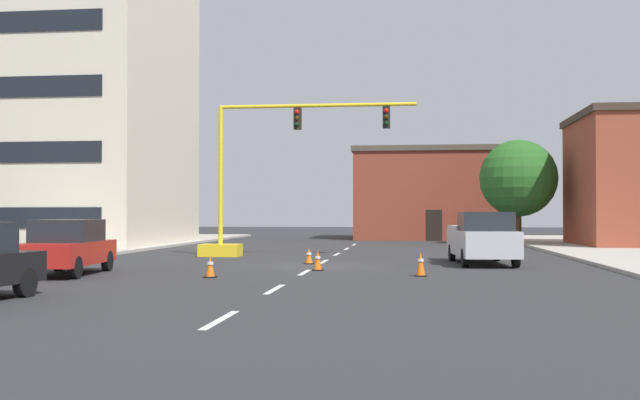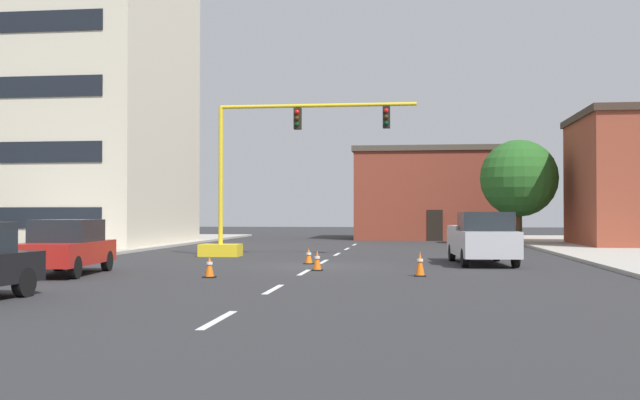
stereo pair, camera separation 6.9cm
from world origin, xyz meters
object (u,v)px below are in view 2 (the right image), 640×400
at_px(tree_right_far, 519,178).
at_px(sedan_red_near_left, 66,247).
at_px(traffic_cone_roadside_b, 420,264).
at_px(traffic_cone_roadside_a, 309,256).
at_px(traffic_signal_gantry, 248,206).
at_px(pickup_truck_silver, 482,239).
at_px(traffic_cone_roadside_c, 209,267).
at_px(traffic_cone_roadside_d, 317,261).

distance_m(tree_right_far, sedan_red_near_left, 30.54).
height_order(sedan_red_near_left, traffic_cone_roadside_b, sedan_red_near_left).
bearing_deg(traffic_cone_roadside_a, sedan_red_near_left, -139.85).
bearing_deg(traffic_cone_roadside_b, traffic_signal_gantry, 127.57).
relative_size(tree_right_far, traffic_cone_roadside_b, 8.33).
bearing_deg(pickup_truck_silver, traffic_cone_roadside_a, -173.88).
relative_size(traffic_signal_gantry, traffic_cone_roadside_c, 14.32).
xyz_separation_m(sedan_red_near_left, traffic_cone_roadside_c, (4.79, -0.54, -0.56)).
distance_m(traffic_cone_roadside_a, traffic_cone_roadside_b, 6.63).
bearing_deg(traffic_cone_roadside_a, traffic_signal_gantry, 126.14).
bearing_deg(traffic_cone_roadside_a, traffic_cone_roadside_d, -77.28).
bearing_deg(pickup_truck_silver, sedan_red_near_left, -154.12).
bearing_deg(traffic_cone_roadside_b, traffic_cone_roadside_d, 150.87).
bearing_deg(pickup_truck_silver, traffic_cone_roadside_b, -112.33).
xyz_separation_m(tree_right_far, traffic_cone_roadside_a, (-10.53, -19.00, -3.82)).
height_order(pickup_truck_silver, traffic_cone_roadside_a, pickup_truck_silver).
distance_m(traffic_cone_roadside_a, traffic_cone_roadside_c, 6.74).
distance_m(tree_right_far, traffic_cone_roadside_b, 25.27).
relative_size(sedan_red_near_left, traffic_cone_roadside_b, 5.96).
bearing_deg(traffic_cone_roadside_c, traffic_cone_roadside_a, 71.48).
distance_m(pickup_truck_silver, traffic_cone_roadside_b, 6.37).
bearing_deg(sedan_red_near_left, tree_right_far, 54.90).
xyz_separation_m(pickup_truck_silver, traffic_cone_roadside_d, (-5.83, -3.96, -0.63)).
bearing_deg(traffic_cone_roadside_b, tree_right_far, 75.22).
height_order(tree_right_far, pickup_truck_silver, tree_right_far).
distance_m(pickup_truck_silver, sedan_red_near_left, 15.00).
relative_size(traffic_cone_roadside_a, traffic_cone_roadside_d, 0.88).
relative_size(traffic_cone_roadside_b, traffic_cone_roadside_c, 1.15).
bearing_deg(tree_right_far, traffic_cone_roadside_a, -119.00).
relative_size(sedan_red_near_left, traffic_cone_roadside_c, 6.88).
height_order(traffic_signal_gantry, sedan_red_near_left, traffic_signal_gantry).
distance_m(traffic_cone_roadside_b, traffic_cone_roadside_c, 6.41).
xyz_separation_m(sedan_red_near_left, traffic_cone_roadside_b, (11.09, 0.68, -0.50)).
distance_m(tree_right_far, traffic_cone_roadside_a, 22.05).
bearing_deg(traffic_cone_roadside_b, sedan_red_near_left, -176.50).
height_order(sedan_red_near_left, traffic_cone_roadside_d, sedan_red_near_left).
distance_m(sedan_red_near_left, traffic_cone_roadside_d, 8.11).
relative_size(traffic_signal_gantry, pickup_truck_silver, 1.76).
xyz_separation_m(pickup_truck_silver, traffic_cone_roadside_a, (-6.57, -0.70, -0.67)).
height_order(tree_right_far, traffic_cone_roadside_a, tree_right_far).
distance_m(traffic_signal_gantry, tree_right_far, 20.08).
xyz_separation_m(sedan_red_near_left, traffic_cone_roadside_d, (7.67, 2.58, -0.55)).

